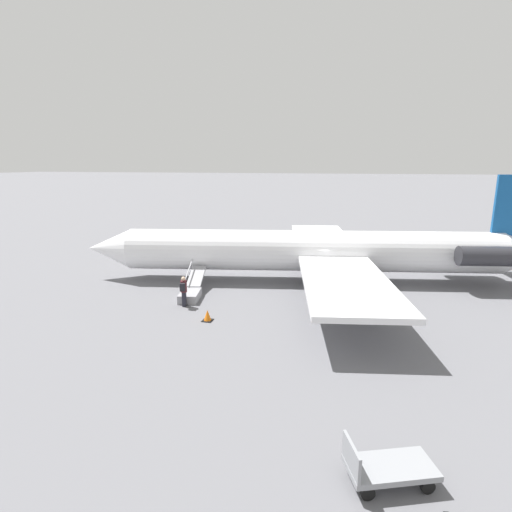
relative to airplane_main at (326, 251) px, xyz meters
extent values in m
plane|color=slate|center=(0.97, 0.20, -2.16)|extent=(600.00, 600.00, 0.00)
cylinder|color=white|center=(0.97, 0.20, -0.03)|extent=(24.96, 7.82, 2.75)
cone|color=white|center=(14.65, 3.08, -0.03)|extent=(3.52, 3.26, 2.70)
cube|color=white|center=(-1.61, 6.42, -0.23)|extent=(6.46, 11.15, 0.28)
cube|color=white|center=(1.11, -6.52, -0.23)|extent=(6.46, 11.15, 0.28)
cylinder|color=#2D2D33|center=(-9.69, -0.06, 0.18)|extent=(3.49, 1.89, 1.24)
cylinder|color=#2D2D33|center=(-8.89, -3.84, 0.18)|extent=(3.49, 1.89, 1.24)
cylinder|color=black|center=(8.90, 1.87, -1.82)|extent=(0.70, 0.31, 0.68)
cylinder|color=#2D2D33|center=(8.90, 1.87, -1.37)|extent=(0.12, 0.12, 0.21)
cylinder|color=black|center=(-1.72, 0.90, -1.82)|extent=(0.70, 0.31, 0.68)
cylinder|color=#2D2D33|center=(-1.72, 0.90, -1.37)|extent=(0.12, 0.12, 0.21)
cylinder|color=black|center=(-1.22, -1.52, -1.82)|extent=(0.70, 0.31, 0.68)
cylinder|color=#2D2D33|center=(-1.22, -1.52, -1.37)|extent=(0.12, 0.12, 0.21)
cube|color=#99999E|center=(7.40, 5.97, -1.91)|extent=(1.45, 1.99, 0.50)
cube|color=#99999E|center=(7.81, 4.02, -1.29)|extent=(1.34, 2.38, 0.85)
cube|color=#99999E|center=(8.25, 4.11, -0.79)|extent=(0.52, 2.18, 0.79)
cube|color=#23232D|center=(7.26, 7.05, -1.73)|extent=(0.25, 0.32, 0.85)
cylinder|color=#4C1E23|center=(7.26, 7.05, -0.98)|extent=(0.36, 0.36, 0.65)
sphere|color=beige|center=(7.26, 7.05, -0.54)|extent=(0.24, 0.24, 0.24)
cube|color=black|center=(7.20, 7.31, -0.95)|extent=(0.31, 0.23, 0.44)
cube|color=gray|center=(-3.28, 17.52, -1.72)|extent=(2.45, 1.86, 0.16)
cube|color=gray|center=(-2.31, 17.92, -1.29)|extent=(0.49, 1.05, 0.70)
cylinder|color=black|center=(-2.74, 18.22, -1.98)|extent=(0.38, 0.25, 0.36)
cylinder|color=black|center=(-2.40, 17.40, -1.98)|extent=(0.38, 0.25, 0.36)
cylinder|color=black|center=(-4.16, 17.63, -1.98)|extent=(0.38, 0.25, 0.36)
cylinder|color=black|center=(-3.83, 16.82, -1.98)|extent=(0.38, 0.25, 0.36)
cube|color=black|center=(5.18, 8.72, -2.14)|extent=(0.53, 0.53, 0.03)
cone|color=orange|center=(5.18, 8.72, -1.87)|extent=(0.41, 0.41, 0.58)
camera|label=1|loc=(-2.23, 26.68, 5.75)|focal=28.00mm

